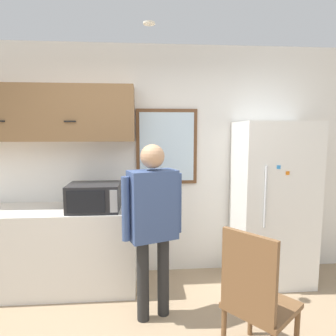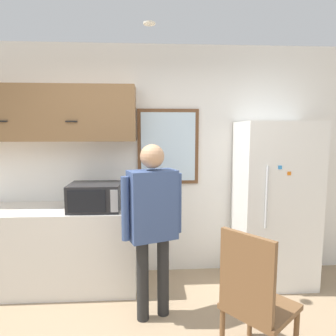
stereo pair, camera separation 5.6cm
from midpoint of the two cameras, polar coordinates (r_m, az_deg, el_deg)
back_wall at (r=3.58m, az=-3.99°, el=1.16°), size 6.00×0.06×2.70m
counter at (r=3.64m, az=-23.38°, el=-14.01°), size 2.03×0.65×0.89m
upper_cabinets at (r=3.57m, az=-23.68°, el=9.52°), size 2.03×0.33×0.60m
microwave at (r=3.25m, az=-14.36°, el=-5.38°), size 0.53×0.43×0.28m
person at (r=2.71m, az=-3.51°, el=-8.95°), size 0.54×0.35×1.61m
refrigerator at (r=3.60m, az=18.85°, el=-6.28°), size 0.82×0.65×1.82m
chair at (r=2.40m, az=15.59°, el=-22.33°), size 0.63×0.63×1.04m
window at (r=3.53m, az=-0.71°, el=4.07°), size 0.72×0.05×0.88m
ceiling_light at (r=2.99m, az=-4.21°, el=25.80°), size 0.11×0.11×0.01m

